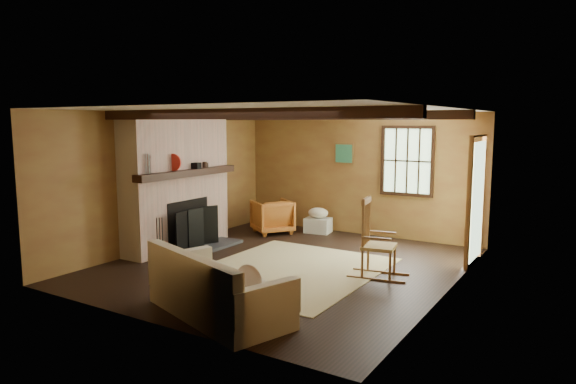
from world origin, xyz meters
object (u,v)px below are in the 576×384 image
Objects in this scene: rocking_chair at (376,243)px; armchair at (272,216)px; fireplace at (178,186)px; laundry_basket at (318,225)px; sofa at (215,293)px.

rocking_chair is 3.35m from armchair.
fireplace reaches higher than laundry_basket.
fireplace is 3.23× the size of armchair.
sofa is (2.67, -2.21, -0.83)m from fireplace.
armchair is (-2.90, 1.67, -0.15)m from rocking_chair.
fireplace is at bearing 82.50° from rocking_chair.
armchair is (0.75, 1.88, -0.76)m from fireplace.
rocking_chair is 2.62m from sofa.
fireplace is at bearing 13.97° from armchair.
rocking_chair is 0.55× the size of sofa.
laundry_basket is (-2.13, 2.18, -0.34)m from rocking_chair.
armchair is at bearing 68.23° from fireplace.
sofa is 4.17× the size of laundry_basket.
rocking_chair is at bearing 95.80° from armchair.
fireplace is at bearing -122.40° from laundry_basket.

